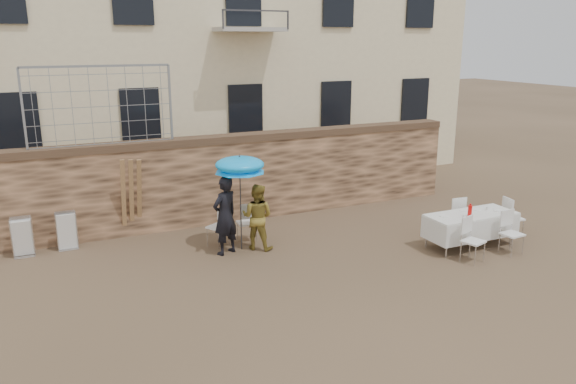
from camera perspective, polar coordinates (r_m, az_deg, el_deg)
name	(u,v)px	position (r m, az deg, el deg)	size (l,w,h in m)	color
ground	(318,296)	(10.54, 3.07, -10.50)	(80.00, 80.00, 0.00)	brown
stone_wall	(229,179)	(14.52, -6.06, 1.33)	(13.00, 0.50, 2.20)	brown
chain_link_fence	(100,107)	(13.54, -18.53, 8.22)	(3.20, 0.06, 1.80)	gray
man_suit	(225,216)	(12.26, -6.41, -2.40)	(0.64, 0.42, 1.75)	black
woman_dress	(257,217)	(12.54, -3.14, -2.52)	(0.73, 0.57, 1.50)	gold
umbrella	(240,168)	(12.22, -4.92, 2.49)	(1.12, 1.12, 2.00)	#3F3F44
couple_chair_left	(218,225)	(12.89, -7.14, -3.40)	(0.48, 0.48, 0.96)	white
couple_chair_right	(247,221)	(13.10, -4.22, -3.00)	(0.48, 0.48, 0.96)	white
banquet_table	(471,215)	(13.34, 18.14, -2.28)	(2.10, 0.85, 0.78)	silver
soda_bottle	(470,211)	(13.05, 17.99, -1.84)	(0.09, 0.09, 0.26)	red
table_chair_front_left	(473,240)	(12.51, 18.31, -4.66)	(0.48, 0.48, 0.96)	white
table_chair_front_right	(512,233)	(13.25, 21.82, -3.88)	(0.48, 0.48, 0.96)	white
table_chair_back	(454,215)	(14.10, 16.47, -2.27)	(0.48, 0.48, 0.96)	white
table_chair_side	(513,217)	(14.44, 21.90, -2.36)	(0.48, 0.48, 0.96)	white
chair_stack_left	(22,235)	(13.54, -25.37, -3.96)	(0.46, 0.40, 0.92)	white
chair_stack_right	(66,229)	(13.54, -21.58, -3.54)	(0.46, 0.32, 0.92)	white
wood_planks	(137,197)	(13.60, -15.11, -0.52)	(0.70, 0.20, 2.00)	#A37749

